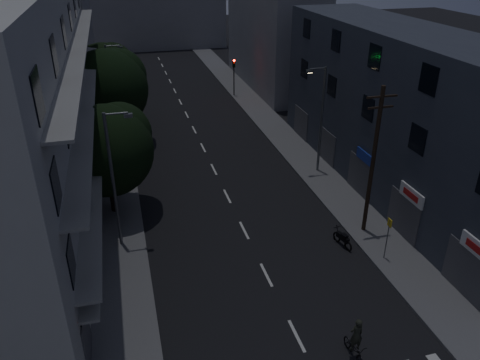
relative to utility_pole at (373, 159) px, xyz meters
name	(u,v)px	position (x,y,z in m)	size (l,w,h in m)	color
ground	(202,145)	(-7.06, 15.99, -4.87)	(160.00, 160.00, 0.00)	black
sidewalk_left	(114,154)	(-14.56, 15.99, -4.79)	(3.00, 90.00, 0.15)	#565659
sidewalk_right	(283,137)	(0.44, 15.99, -4.79)	(3.00, 90.00, 0.15)	#565659
lane_markings	(190,122)	(-7.06, 22.24, -4.86)	(0.15, 60.50, 0.01)	beige
building_left	(29,103)	(-19.04, 8.99, 2.13)	(7.00, 36.00, 14.00)	#9FA09B
building_right	(403,114)	(4.93, 4.99, 0.63)	(6.19, 28.00, 11.00)	#2D323D
building_far_left	(61,18)	(-19.06, 38.99, 3.13)	(6.00, 20.00, 16.00)	slate
building_far_right	(273,31)	(4.94, 32.99, 1.63)	(6.00, 20.00, 13.00)	slate
building_far_end	(150,16)	(-7.06, 60.99, 0.13)	(24.00, 8.00, 10.00)	slate
tree_near	(107,147)	(-14.65, 6.36, -0.24)	(5.80, 5.80, 7.15)	black
tree_mid	(108,86)	(-14.35, 18.04, 0.40)	(6.65, 6.65, 8.18)	black
tree_far	(105,72)	(-14.65, 25.19, -0.10)	(5.95, 5.95, 7.36)	black
traffic_signal_far_right	(234,70)	(-0.73, 29.50, -1.77)	(0.28, 0.37, 4.10)	black
traffic_signal_far_left	(115,77)	(-13.73, 29.73, -1.77)	(0.28, 0.37, 4.10)	black
street_lamp_left_near	(114,175)	(-14.32, 2.31, -0.27)	(1.51, 0.25, 8.00)	#5A5C62
street_lamp_right	(320,115)	(0.52, 8.57, -0.27)	(1.51, 0.25, 8.00)	#585C5F
street_lamp_left_far	(112,86)	(-14.11, 20.48, -0.27)	(1.51, 0.25, 8.00)	#595A61
utility_pole	(373,159)	(0.00, 0.00, 0.00)	(1.80, 0.24, 9.00)	black
bus_stop_sign	(388,232)	(-0.30, -2.94, -2.98)	(0.06, 0.35, 2.52)	#595B60
motorcycle	(343,239)	(-1.93, -1.04, -4.43)	(0.59, 1.70, 1.10)	black
cyclist	(355,344)	(-5.14, -8.74, -4.16)	(0.66, 1.68, 2.09)	black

